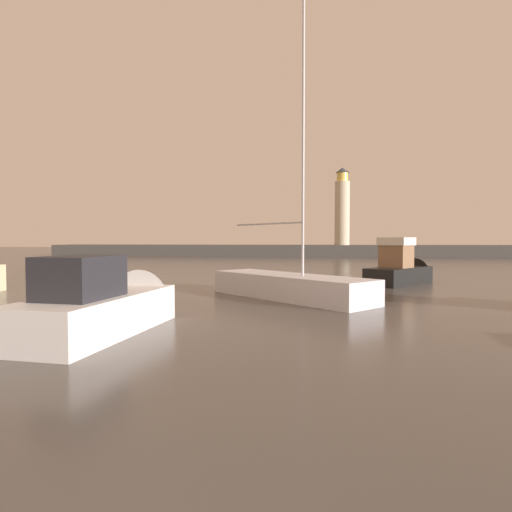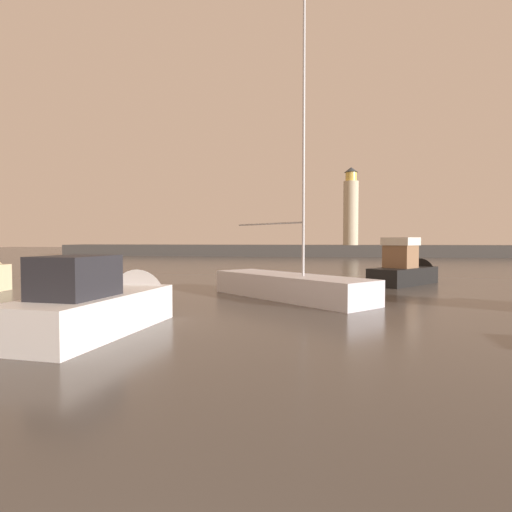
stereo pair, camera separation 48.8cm
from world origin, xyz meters
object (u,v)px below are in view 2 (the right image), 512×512
Objects in this scene: motorboat_1 at (114,302)px; sailboat_moored at (290,285)px; lighthouse at (351,208)px; motorboat_5 at (410,270)px.

sailboat_moored is at bearing 54.18° from motorboat_1.
motorboat_1 is at bearing -101.78° from lighthouse.
motorboat_1 is at bearing -125.82° from sailboat_moored.
lighthouse is 1.68× the size of motorboat_1.
sailboat_moored is (-7.17, -7.91, -0.23)m from motorboat_5.
motorboat_5 is (0.00, -44.29, -7.08)m from lighthouse.
motorboat_1 is at bearing -129.29° from motorboat_5.
lighthouse is 0.87× the size of sailboat_moored.
sailboat_moored reaches higher than motorboat_5.
motorboat_5 is at bearing -90.00° from lighthouse.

